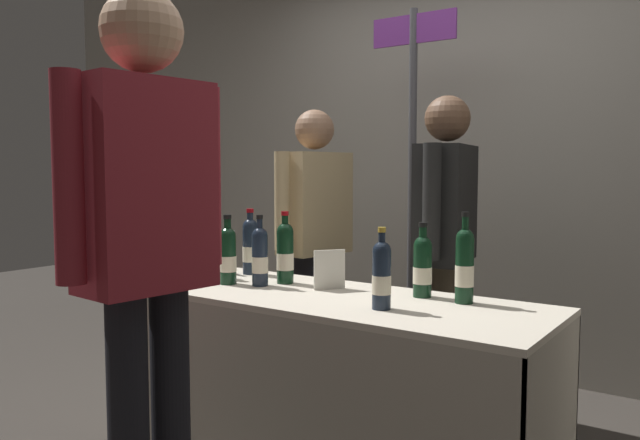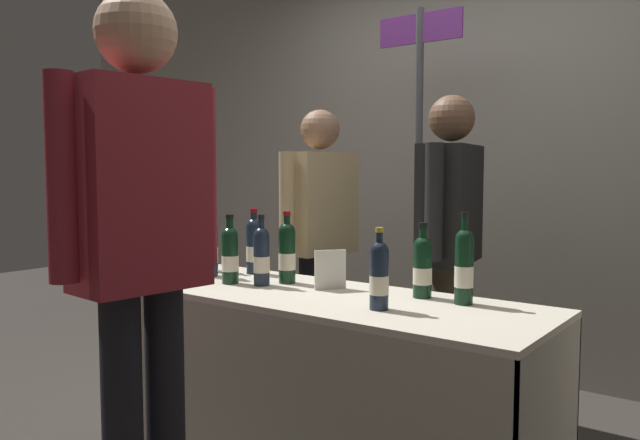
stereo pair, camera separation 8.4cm
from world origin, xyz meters
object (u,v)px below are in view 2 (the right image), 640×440
(vendor_presenter, at_px, (320,227))
(booth_signpost, at_px, (418,163))
(taster_foreground_right, at_px, (140,229))
(wine_glass_near_vendor, at_px, (152,256))
(display_bottle_0, at_px, (287,252))
(tasting_table, at_px, (320,348))
(featured_wine_bottle, at_px, (209,246))

(vendor_presenter, bearing_deg, booth_signpost, 137.75)
(taster_foreground_right, distance_m, booth_signpost, 1.91)
(taster_foreground_right, bearing_deg, wine_glass_near_vendor, 55.66)
(display_bottle_0, bearing_deg, vendor_presenter, 114.17)
(tasting_table, bearing_deg, booth_signpost, 96.75)
(taster_foreground_right, bearing_deg, vendor_presenter, 23.20)
(tasting_table, height_order, wine_glass_near_vendor, wine_glass_near_vendor)
(featured_wine_bottle, bearing_deg, display_bottle_0, 10.47)
(wine_glass_near_vendor, bearing_deg, booth_signpost, 60.63)
(display_bottle_0, distance_m, taster_foreground_right, 0.99)
(tasting_table, bearing_deg, display_bottle_0, 157.44)
(featured_wine_bottle, height_order, vendor_presenter, vendor_presenter)
(taster_foreground_right, height_order, booth_signpost, booth_signpost)
(vendor_presenter, bearing_deg, tasting_table, 44.67)
(vendor_presenter, xyz_separation_m, booth_signpost, (0.41, 0.34, 0.34))
(display_bottle_0, bearing_deg, booth_signpost, 81.62)
(wine_glass_near_vendor, height_order, booth_signpost, booth_signpost)
(tasting_table, relative_size, vendor_presenter, 1.20)
(taster_foreground_right, relative_size, booth_signpost, 0.83)
(wine_glass_near_vendor, relative_size, taster_foreground_right, 0.09)
(featured_wine_bottle, distance_m, booth_signpost, 1.23)
(tasting_table, relative_size, booth_signpost, 0.89)
(vendor_presenter, relative_size, booth_signpost, 0.74)
(featured_wine_bottle, relative_size, vendor_presenter, 0.21)
(display_bottle_0, xyz_separation_m, taster_foreground_right, (0.23, -0.95, 0.19))
(wine_glass_near_vendor, relative_size, booth_signpost, 0.07)
(vendor_presenter, distance_m, taster_foreground_right, 1.63)
(tasting_table, xyz_separation_m, booth_signpost, (-0.13, 1.06, 0.76))
(featured_wine_bottle, bearing_deg, vendor_presenter, 78.21)
(display_bottle_0, xyz_separation_m, booth_signpost, (0.14, 0.95, 0.40))
(tasting_table, xyz_separation_m, taster_foreground_right, (-0.04, -0.84, 0.55))
(booth_signpost, bearing_deg, display_bottle_0, -98.38)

